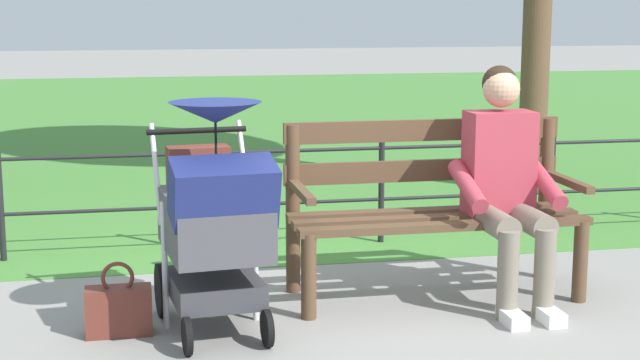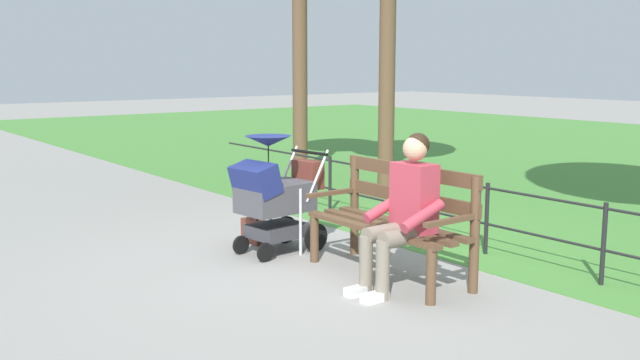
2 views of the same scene
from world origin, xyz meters
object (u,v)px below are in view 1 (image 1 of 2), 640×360
object	(u,v)px
handbag	(119,310)
park_bench	(431,201)
person_on_bench	(506,179)
stroller	(214,215)

from	to	relation	value
handbag	park_bench	bearing A→B (deg)	-167.70
person_on_bench	stroller	xyz separation A→B (m)	(1.58, 0.20, -0.08)
stroller	person_on_bench	bearing A→B (deg)	-172.62
park_bench	handbag	xyz separation A→B (m)	(1.71, 0.37, -0.40)
park_bench	person_on_bench	bearing A→B (deg)	146.94
park_bench	stroller	distance (m)	1.31
handbag	person_on_bench	bearing A→B (deg)	-175.84
park_bench	person_on_bench	distance (m)	0.44
park_bench	handbag	world-z (taller)	park_bench
park_bench	person_on_bench	xyz separation A→B (m)	(-0.34, 0.22, 0.15)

